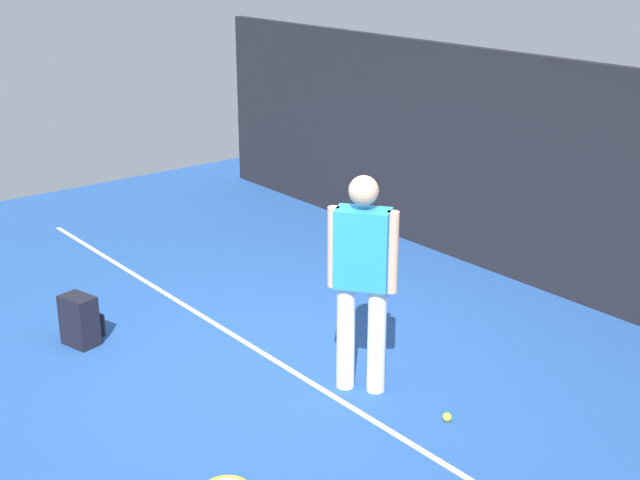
% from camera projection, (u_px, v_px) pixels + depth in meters
% --- Properties ---
extents(ground_plane, '(12.00, 12.00, 0.00)m').
position_uv_depth(ground_plane, '(282.00, 366.00, 7.18)').
color(ground_plane, '#234C93').
extents(back_fence, '(10.00, 0.10, 2.25)m').
position_uv_depth(back_fence, '(529.00, 172.00, 8.57)').
color(back_fence, black).
rests_on(back_fence, ground).
extents(court_line, '(9.00, 0.05, 0.00)m').
position_uv_depth(court_line, '(283.00, 365.00, 7.19)').
color(court_line, white).
rests_on(court_line, ground).
extents(tennis_player, '(0.45, 0.41, 1.70)m').
position_uv_depth(tennis_player, '(362.00, 272.00, 6.52)').
color(tennis_player, white).
rests_on(tennis_player, ground).
extents(backpack, '(0.34, 0.34, 0.44)m').
position_uv_depth(backpack, '(81.00, 321.00, 7.50)').
color(backpack, black).
rests_on(backpack, ground).
extents(tennis_ball_near_player, '(0.07, 0.07, 0.07)m').
position_uv_depth(tennis_ball_near_player, '(447.00, 417.00, 6.37)').
color(tennis_ball_near_player, '#CCE033').
rests_on(tennis_ball_near_player, ground).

